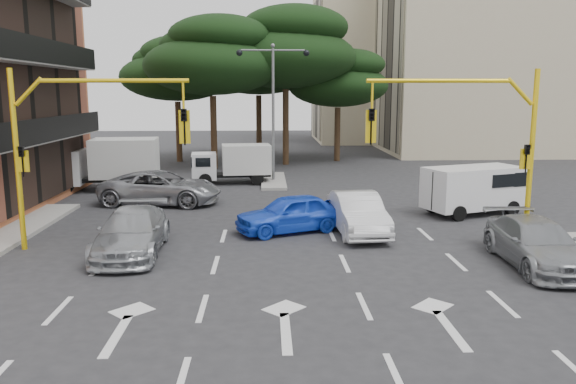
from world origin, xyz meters
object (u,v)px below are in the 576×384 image
at_px(car_silver_parked, 537,243).
at_px(box_truck_a, 106,165).
at_px(car_blue_compact, 291,213).
at_px(car_silver_wagon, 132,232).
at_px(car_white_hatch, 358,213).
at_px(van_white, 473,190).
at_px(signal_mast_right, 481,133).
at_px(car_silver_cross_a, 161,188).
at_px(signal_mast_left, 71,134).
at_px(street_lamp_center, 273,88).
at_px(box_truck_b, 232,164).

height_order(car_silver_parked, box_truck_a, box_truck_a).
bearing_deg(car_blue_compact, car_silver_wagon, -85.37).
bearing_deg(car_silver_wagon, box_truck_a, 106.92).
xyz_separation_m(car_white_hatch, van_white, (5.50, 3.08, 0.30)).
bearing_deg(car_white_hatch, signal_mast_right, -29.00).
bearing_deg(car_silver_wagon, car_blue_compact, 24.70).
bearing_deg(car_blue_compact, van_white, 87.23).
relative_size(signal_mast_right, car_silver_parked, 1.24).
bearing_deg(car_silver_cross_a, signal_mast_left, 177.13).
relative_size(car_silver_cross_a, van_white, 1.34).
xyz_separation_m(street_lamp_center, car_white_hatch, (3.00, -12.21, -4.67)).
relative_size(car_silver_cross_a, box_truck_b, 1.23).
height_order(street_lamp_center, box_truck_a, street_lamp_center).
bearing_deg(car_blue_compact, box_truck_b, 171.97).
distance_m(signal_mast_left, car_silver_wagon, 3.79).
xyz_separation_m(street_lamp_center, car_silver_parked, (7.80, -16.44, -4.72)).
relative_size(car_white_hatch, box_truck_a, 0.81).
relative_size(signal_mast_right, box_truck_b, 1.31).
height_order(car_silver_wagon, box_truck_b, box_truck_b).
bearing_deg(box_truck_a, box_truck_b, -77.56).
distance_m(car_blue_compact, van_white, 8.49).
relative_size(signal_mast_right, car_white_hatch, 1.31).
height_order(car_white_hatch, car_silver_wagon, car_white_hatch).
bearing_deg(car_blue_compact, street_lamp_center, 160.22).
xyz_separation_m(car_silver_wagon, car_silver_cross_a, (-0.57, 8.25, 0.06)).
distance_m(signal_mast_right, street_lamp_center, 15.65).
xyz_separation_m(signal_mast_right, signal_mast_left, (-13.61, 0.00, 0.00)).
bearing_deg(car_silver_cross_a, car_silver_wagon, -168.44).
height_order(signal_mast_right, car_white_hatch, signal_mast_right).
relative_size(signal_mast_right, street_lamp_center, 0.77).
xyz_separation_m(car_white_hatch, car_silver_cross_a, (-8.39, 5.82, 0.03)).
height_order(car_silver_wagon, car_silver_parked, car_silver_wagon).
bearing_deg(box_truck_b, signal_mast_left, 156.13).
relative_size(car_silver_cross_a, box_truck_a, 1.00).
bearing_deg(van_white, box_truck_a, -130.27).
relative_size(car_blue_compact, car_silver_parked, 0.87).
height_order(van_white, box_truck_b, box_truck_b).
xyz_separation_m(car_blue_compact, van_white, (8.00, 2.82, 0.34)).
bearing_deg(box_truck_b, car_silver_parked, -153.19).
xyz_separation_m(street_lamp_center, car_silver_wagon, (-4.83, -14.64, -4.71)).
distance_m(van_white, box_truck_a, 18.71).
bearing_deg(box_truck_a, signal_mast_left, -173.79).
relative_size(car_silver_cross_a, car_silver_parked, 1.16).
bearing_deg(signal_mast_left, car_white_hatch, 10.40).
relative_size(street_lamp_center, box_truck_b, 1.70).
relative_size(street_lamp_center, box_truck_a, 1.37).
bearing_deg(car_blue_compact, box_truck_a, -156.92).
xyz_separation_m(car_silver_cross_a, box_truck_b, (3.01, 5.89, 0.34)).
distance_m(car_silver_wagon, car_silver_cross_a, 8.27).
bearing_deg(car_silver_parked, car_silver_wagon, 173.43).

